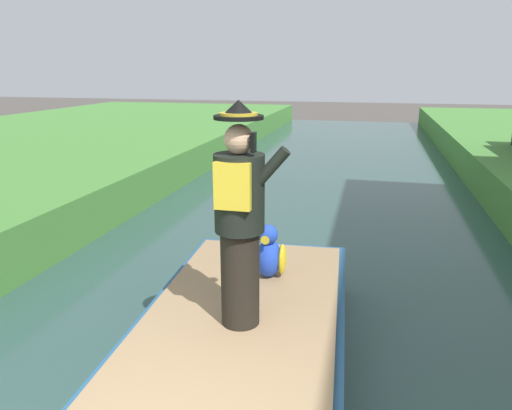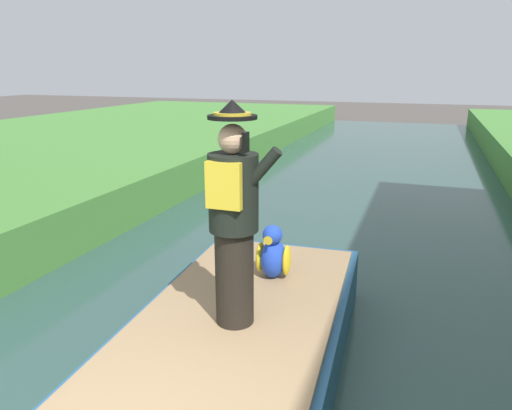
{
  "view_description": "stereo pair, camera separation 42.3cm",
  "coord_description": "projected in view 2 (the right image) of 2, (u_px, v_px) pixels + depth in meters",
  "views": [
    {
      "loc": [
        1.01,
        -1.75,
        2.79
      ],
      "look_at": [
        0.04,
        2.22,
        1.61
      ],
      "focal_mm": 33.47,
      "sensor_mm": 36.0,
      "label": 1
    },
    {
      "loc": [
        1.41,
        -1.63,
        2.79
      ],
      "look_at": [
        0.04,
        2.22,
        1.61
      ],
      "focal_mm": 33.47,
      "sensor_mm": 36.0,
      "label": 2
    }
  ],
  "objects": [
    {
      "name": "boat",
      "position": [
        231.0,
        354.0,
        4.12
      ],
      "size": [
        2.04,
        4.3,
        0.61
      ],
      "color": "#23517A",
      "rests_on": "canal_water"
    },
    {
      "name": "person_pirate",
      "position": [
        234.0,
        218.0,
        3.81
      ],
      "size": [
        0.61,
        0.42,
        1.85
      ],
      "rotation": [
        0.0,
        0.0,
        -0.25
      ],
      "color": "black",
      "rests_on": "boat"
    },
    {
      "name": "parrot_plush",
      "position": [
        273.0,
        255.0,
        4.86
      ],
      "size": [
        0.36,
        0.35,
        0.57
      ],
      "color": "blue",
      "rests_on": "boat"
    }
  ]
}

